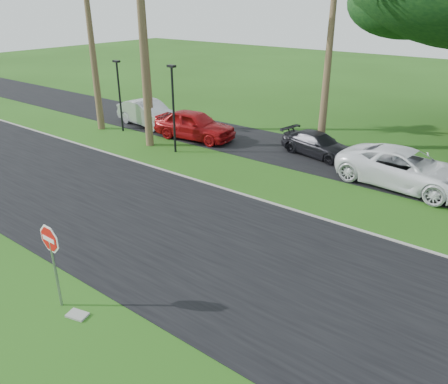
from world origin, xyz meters
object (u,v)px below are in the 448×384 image
at_px(car_red, 194,125).
at_px(car_dark, 318,145).
at_px(stop_sign_near, 52,250).
at_px(car_silver, 149,114).
at_px(car_minivan, 406,169).

xyz_separation_m(car_red, car_dark, (7.19, 1.69, -0.24)).
height_order(stop_sign_near, car_silver, stop_sign_near).
distance_m(stop_sign_near, car_red, 15.75).
distance_m(stop_sign_near, car_silver, 18.41).
relative_size(car_silver, car_red, 1.00).
relative_size(stop_sign_near, car_minivan, 0.44).
bearing_deg(car_dark, car_red, 114.36).
bearing_deg(car_silver, stop_sign_near, -133.37).
bearing_deg(car_red, car_dark, -83.54).
bearing_deg(car_dark, car_minivan, -95.05).
relative_size(car_silver, car_dark, 1.19).
bearing_deg(stop_sign_near, car_silver, 128.77).
height_order(car_dark, car_minivan, car_minivan).
distance_m(car_silver, car_minivan, 16.44).
distance_m(stop_sign_near, car_dark, 15.69).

